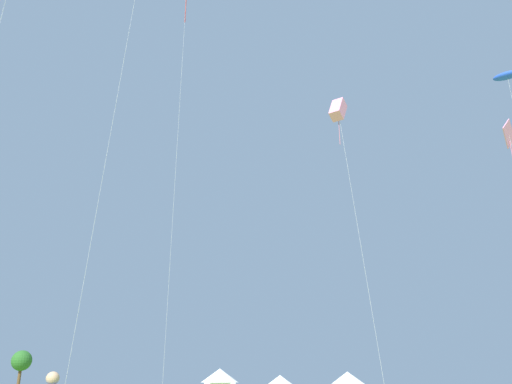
% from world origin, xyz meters
% --- Properties ---
extents(kite_pink_box, '(2.10, 2.87, 20.54)m').
position_xyz_m(kite_pink_box, '(5.62, 29.72, 19.57)').
color(kite_pink_box, pink).
rests_on(kite_pink_box, ground).
extents(kite_blue_parafoil, '(2.22, 2.09, 24.77)m').
position_xyz_m(kite_blue_parafoil, '(19.93, 31.72, 24.30)').
color(kite_blue_parafoil, blue).
rests_on(kite_blue_parafoil, ground).
extents(kite_pink_diamond, '(2.10, 1.63, 18.21)m').
position_xyz_m(kite_pink_diamond, '(16.56, 27.62, 16.85)').
color(kite_pink_diamond, pink).
rests_on(kite_pink_diamond, ground).
extents(festival_tent_left, '(5.12, 5.12, 3.33)m').
position_xyz_m(festival_tent_left, '(-1.69, 72.87, 1.84)').
color(festival_tent_left, white).
rests_on(festival_tent_left, ground).
extents(festival_tent_center, '(3.84, 3.84, 2.49)m').
position_xyz_m(festival_tent_center, '(6.51, 72.87, 1.38)').
color(festival_tent_center, white).
rests_on(festival_tent_center, ground).
extents(festival_tent_right, '(4.55, 4.55, 2.95)m').
position_xyz_m(festival_tent_right, '(15.87, 72.87, 1.64)').
color(festival_tent_right, white).
rests_on(festival_tent_right, ground).
extents(tree_distant_left, '(2.85, 2.85, 5.92)m').
position_xyz_m(tree_distant_left, '(-30.12, 79.21, 4.42)').
color(tree_distant_left, brown).
rests_on(tree_distant_left, ground).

